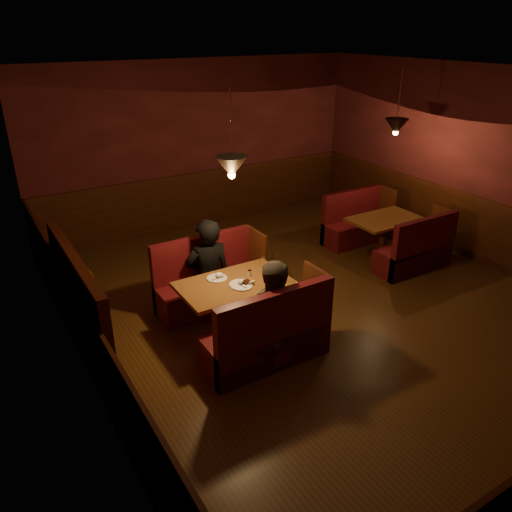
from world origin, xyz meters
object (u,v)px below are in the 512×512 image
second_bench_far (356,225)px  main_bench_far (209,285)px  main_table (235,294)px  second_table (384,228)px  second_bench_near (416,253)px  diner_a (208,254)px  diner_b (278,298)px  main_bench_near (270,340)px

second_bench_far → main_bench_far: bearing=-167.9°
main_table → second_table: main_table is taller
second_bench_near → diner_a: 3.27m
main_table → second_bench_far: bearing=24.0°
second_bench_far → diner_b: 3.68m
main_table → diner_a: diner_a is taller
main_table → main_bench_near: bearing=-88.9°
main_table → main_bench_far: (0.01, 0.73, -0.22)m
second_bench_near → main_table: bearing=-179.0°
main_bench_far → main_bench_near: 1.45m
main_table → second_bench_far: size_ratio=1.03×
main_bench_far → diner_a: size_ratio=0.87×
second_table → diner_a: bearing=-178.4°
diner_b → diner_a: bearing=112.4°
diner_a → diner_b: 1.34m
main_bench_near → second_bench_near: bearing=14.1°
second_table → second_bench_far: 0.70m
diner_a → second_table: bearing=-167.3°
main_table → second_bench_near: size_ratio=1.03×
second_bench_near → diner_a: bearing=169.6°
second_bench_near → diner_a: (-3.17, 0.58, 0.52)m
diner_b → second_table: bearing=40.4°
second_table → second_bench_far: size_ratio=0.90×
main_bench_near → second_table: main_bench_near is taller
main_table → diner_b: 0.74m
main_table → second_table: bearing=13.1°
main_bench_far → diner_b: 1.49m
main_bench_far → second_table: main_bench_far is taller
main_bench_near → diner_b: (0.13, 0.04, 0.46)m
second_bench_far → diner_b: bearing=-145.2°
main_bench_near → second_table: 3.43m
second_table → diner_a: 3.16m
second_bench_far → main_bench_near: bearing=-145.8°
diner_a → diner_b: bearing=108.7°
second_bench_far → diner_a: size_ratio=0.77×
diner_b → second_bench_far: bearing=49.7°
second_table → second_bench_far: second_bench_far is taller
main_bench_near → diner_a: 1.46m
main_table → second_table: size_ratio=1.14×
second_table → second_bench_far: bearing=87.8°
main_bench_near → second_bench_far: bearing=34.2°
second_bench_near → diner_b: diner_b is taller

